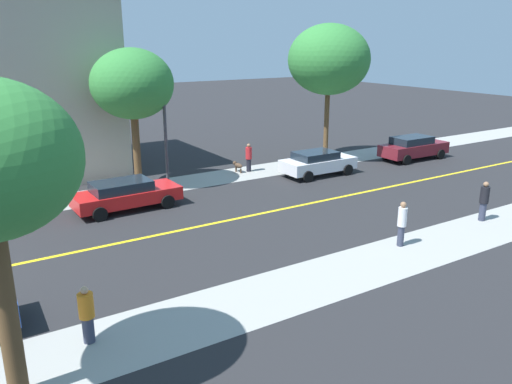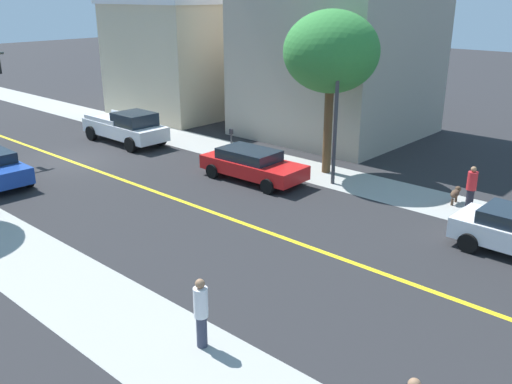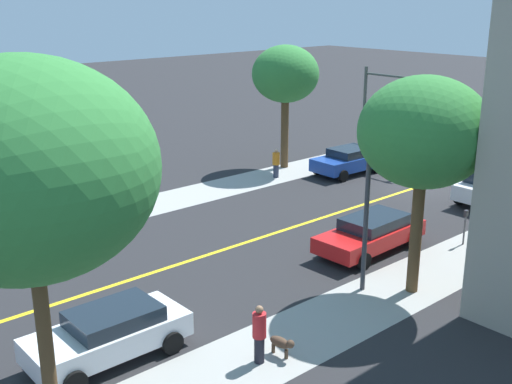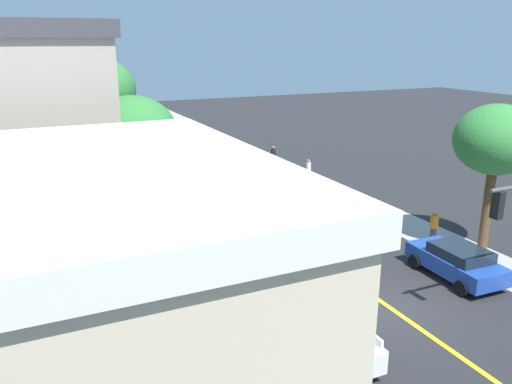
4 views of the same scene
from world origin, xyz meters
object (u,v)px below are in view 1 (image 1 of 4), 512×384
parking_meter (41,190)px  pedestrian_white_shirt (402,223)px  street_tree_left_near (329,60)px  red_sedan_left_curb (126,194)px  pedestrian_red_shirt (249,157)px  pedestrian_orange_shirt (87,314)px  street_lamp (165,123)px  street_tree_left_far (132,84)px  small_dog (238,165)px  white_sedan_left_curb (318,162)px  maroon_sedan_left_curb (413,147)px  pedestrian_black_shirt (484,200)px

parking_meter → pedestrian_white_shirt: bearing=42.0°
street_tree_left_near → red_sedan_left_curb: bearing=-78.8°
red_sedan_left_curb → pedestrian_red_shirt: size_ratio=2.89×
street_tree_left_near → pedestrian_orange_shirt: (12.81, -18.49, -5.52)m
parking_meter → street_lamp: street_lamp is taller
street_tree_left_far → small_dog: 7.87m
parking_meter → small_dog: (-1.17, 11.11, -0.53)m
pedestrian_red_shirt → pedestrian_white_shirt: bearing=15.5°
pedestrian_white_shirt → pedestrian_orange_shirt: bearing=-105.7°
parking_meter → pedestrian_red_shirt: (-0.98, 11.75, -0.06)m
pedestrian_orange_shirt → white_sedan_left_curb: bearing=78.4°
red_sedan_left_curb → pedestrian_orange_shirt: (10.02, -4.37, 0.08)m
street_tree_left_far → red_sedan_left_curb: (3.15, -1.74, -4.64)m
street_lamp → small_dog: size_ratio=6.67×
red_sedan_left_curb → small_dog: red_sedan_left_curb is taller
street_tree_left_far → maroon_sedan_left_curb: 18.33m
pedestrian_white_shirt → pedestrian_black_shirt: size_ratio=1.01×
street_lamp → pedestrian_white_shirt: bearing=20.8°
parking_meter → street_lamp: bearing=89.5°
pedestrian_orange_shirt → street_lamp: bearing=104.3°
pedestrian_black_shirt → white_sedan_left_curb: bearing=98.3°
street_tree_left_near → small_dog: 8.66m
street_tree_left_near → street_lamp: (0.79, -11.22, -2.85)m
street_tree_left_near → white_sedan_left_curb: bearing=-46.4°
white_sedan_left_curb → red_sedan_left_curb: bearing=-178.8°
maroon_sedan_left_curb → small_dog: maroon_sedan_left_curb is taller
small_dog → parking_meter: bearing=89.9°
pedestrian_red_shirt → small_dog: 0.82m
pedestrian_white_shirt → pedestrian_red_shirt: (-12.83, 1.10, -0.05)m
street_tree_left_far → pedestrian_white_shirt: (12.95, 5.64, -4.45)m
white_sedan_left_curb → pedestrian_red_shirt: 4.07m
pedestrian_white_shirt → small_dog: bearing=161.2°
street_tree_left_near → pedestrian_black_shirt: (12.49, -1.59, -5.43)m
pedestrian_white_shirt → pedestrian_orange_shirt: size_ratio=1.11×
red_sedan_left_curb → white_sedan_left_curb: 11.36m
red_sedan_left_curb → pedestrian_white_shirt: 12.27m
parking_meter → pedestrian_white_shirt: (11.84, 10.66, -0.01)m
pedestrian_orange_shirt → pedestrian_white_shirt: bearing=46.6°
street_tree_left_near → street_tree_left_far: 12.43m
maroon_sedan_left_curb → pedestrian_black_shirt: size_ratio=2.75×
pedestrian_orange_shirt → small_dog: 18.00m
street_lamp → maroon_sedan_left_curb: street_lamp is taller
maroon_sedan_left_curb → street_lamp: bearing=174.1°
maroon_sedan_left_curb → street_tree_left_far: bearing=170.8°
pedestrian_orange_shirt → street_tree_left_far: bearing=110.6°
white_sedan_left_curb → pedestrian_orange_shirt: bearing=-146.7°
maroon_sedan_left_curb → pedestrian_red_shirt: size_ratio=2.86×
parking_meter → small_dog: size_ratio=1.73×
maroon_sedan_left_curb → pedestrian_white_shirt: size_ratio=2.74×
street_tree_left_near → pedestrian_white_shirt: 15.27m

